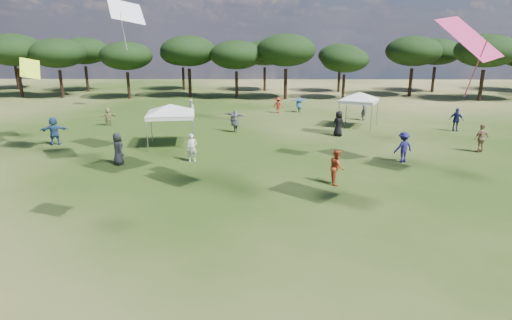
{
  "coord_description": "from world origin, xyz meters",
  "views": [
    {
      "loc": [
        0.5,
        -7.05,
        6.97
      ],
      "look_at": [
        0.31,
        6.0,
        3.26
      ],
      "focal_mm": 30.0,
      "sensor_mm": 36.0,
      "label": 1
    }
  ],
  "objects": [
    {
      "name": "tent_right",
      "position": [
        8.31,
        27.49,
        2.73
      ],
      "size": [
        5.08,
        5.08,
        3.15
      ],
      "rotation": [
        0.0,
        0.0,
        -0.42
      ],
      "color": "gray",
      "rests_on": "ground"
    },
    {
      "name": "tree_line",
      "position": [
        2.39,
        47.41,
        5.42
      ],
      "size": [
        108.78,
        17.63,
        7.77
      ],
      "color": "black",
      "rests_on": "ground"
    },
    {
      "name": "festival_crowd",
      "position": [
        0.27,
        24.2,
        0.88
      ],
      "size": [
        30.65,
        22.57,
        1.93
      ],
      "color": "#997053",
      "rests_on": "ground"
    },
    {
      "name": "tent_left",
      "position": [
        -5.58,
        20.97,
        2.69
      ],
      "size": [
        6.14,
        6.14,
        3.12
      ],
      "rotation": [
        0.0,
        0.0,
        0.15
      ],
      "color": "gray",
      "rests_on": "ground"
    }
  ]
}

